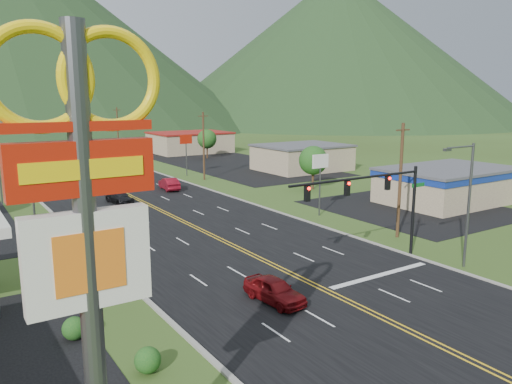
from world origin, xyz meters
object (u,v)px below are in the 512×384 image
car_red_near (274,291)px  car_red_far (169,184)px  traffic_signal (377,193)px  car_dark_mid (119,198)px  streetlight_east (467,197)px  streetlight_west (1,146)px  pylon_sign (85,211)px

car_red_near → car_red_far: (9.51, 37.76, 0.05)m
traffic_signal → car_red_far: (-0.76, 36.02, -4.53)m
car_dark_mid → car_red_far: car_red_far is taller
traffic_signal → streetlight_east: (4.70, -4.00, -0.15)m
streetlight_west → car_red_near: streetlight_west is taller
car_red_far → car_dark_mid: bearing=36.9°
streetlight_east → car_red_near: (-14.96, 2.26, -4.43)m
traffic_signal → streetlight_west: (-18.16, 56.00, -0.15)m
streetlight_west → car_red_far: 26.86m
streetlight_east → car_red_near: size_ratio=2.04×
streetlight_west → car_red_near: size_ratio=2.04×
traffic_signal → car_red_far: traffic_signal is taller
streetlight_east → car_red_far: size_ratio=1.85×
pylon_sign → car_dark_mid: bearing=71.5°
pylon_sign → traffic_signal: size_ratio=1.07×
car_red_far → traffic_signal: bearing=98.3°
pylon_sign → car_dark_mid: 46.46m
traffic_signal → car_red_far: size_ratio=2.69×
streetlight_west → car_dark_mid: 26.74m
car_red_near → car_red_far: size_ratio=0.91×
streetlight_west → car_red_near: bearing=-82.2°
pylon_sign → car_red_far: bearing=64.7°
pylon_sign → car_red_far: pylon_sign is taller
streetlight_west → car_red_near: (7.90, -57.74, -4.43)m
pylon_sign → streetlight_west: size_ratio=1.56×
pylon_sign → streetlight_west: (5.32, 68.00, -4.12)m
car_dark_mid → car_red_far: bearing=21.6°
streetlight_east → traffic_signal: bearing=139.6°
streetlight_west → car_red_far: size_ratio=1.85×
streetlight_west → car_red_near: 58.44m
streetlight_east → streetlight_west: size_ratio=1.00×
car_red_near → car_dark_mid: size_ratio=0.96×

